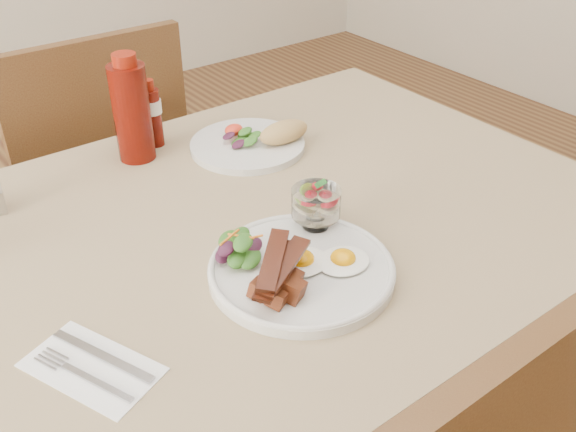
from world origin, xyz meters
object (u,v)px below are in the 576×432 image
second_plate (256,141)px  table (236,269)px  main_plate (301,270)px  ketchup_bottle (132,111)px  fruit_cup (316,203)px  hot_sauce_bottle (152,114)px  chair_far (96,184)px

second_plate → table: bearing=-132.2°
main_plate → ketchup_bottle: ketchup_bottle is taller
fruit_cup → table: bearing=134.8°
main_plate → hot_sauce_bottle: hot_sauce_bottle is taller
main_plate → hot_sauce_bottle: size_ratio=2.00×
second_plate → fruit_cup: bearing=-107.4°
fruit_cup → main_plate: bearing=-139.8°
second_plate → ketchup_bottle: ketchup_bottle is taller
chair_far → second_plate: (0.19, -0.45, 0.24)m
main_plate → hot_sauce_bottle: bearing=87.2°
chair_far → hot_sauce_bottle: bearing=-83.0°
chair_far → main_plate: chair_far is taller
table → main_plate: main_plate is taller
chair_far → ketchup_bottle: bearing=-92.7°
table → fruit_cup: 0.20m
main_plate → fruit_cup: (0.08, 0.07, 0.05)m
table → ketchup_bottle: ketchup_bottle is taller
second_plate → ketchup_bottle: size_ratio=1.13×
fruit_cup → second_plate: 0.33m
ketchup_bottle → table: bearing=-87.1°
chair_far → fruit_cup: (0.10, -0.76, 0.29)m
main_plate → second_plate: 0.42m
fruit_cup → second_plate: (0.10, 0.31, -0.04)m
table → ketchup_bottle: size_ratio=6.28×
ketchup_bottle → second_plate: bearing=-27.3°
table → fruit_cup: fruit_cup is taller
main_plate → second_plate: (0.18, 0.38, 0.01)m
fruit_cup → second_plate: bearing=72.6°
fruit_cup → hot_sauce_bottle: 0.45m
ketchup_bottle → hot_sauce_bottle: (0.05, 0.03, -0.03)m
fruit_cup → hot_sauce_bottle: bearing=97.4°
chair_far → hot_sauce_bottle: chair_far is taller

